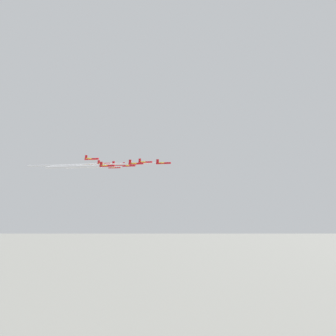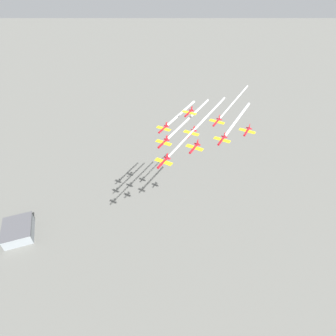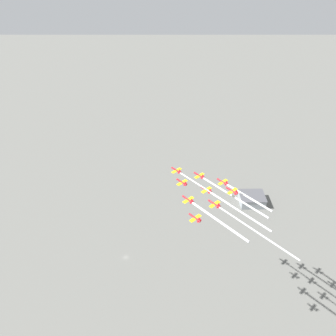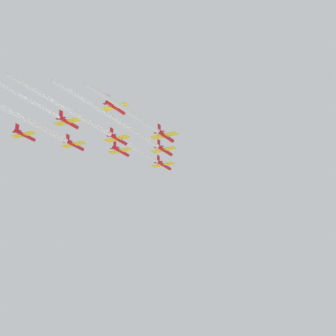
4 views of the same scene
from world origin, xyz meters
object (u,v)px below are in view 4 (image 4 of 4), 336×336
Objects in this scene: jet_6 at (24,135)px; jet_7 at (68,122)px; jet_1 at (120,151)px; jet_4 at (118,139)px; jet_2 at (164,150)px; jet_0 at (163,165)px; jet_3 at (74,145)px; jet_5 at (165,136)px; jet_8 at (115,107)px.

jet_6 is 1.00× the size of jet_7.
jet_4 is (-14.86, 4.99, -2.15)m from jet_1.
jet_0 is at bearing 120.47° from jet_2.
jet_6 is at bearing -120.47° from jet_0.
jet_3 is 1.00× the size of jet_4.
jet_0 is 1.00× the size of jet_5.
jet_6 is at bearing -150.46° from jet_4.
jet_0 is at bearing 59.53° from jet_1.
jet_3 is 1.00× the size of jet_8.
jet_1 reaches higher than jet_0.
jet_8 reaches higher than jet_3.
jet_3 reaches higher than jet_0.
jet_1 reaches higher than jet_5.
jet_5 is 16.50m from jet_8.
jet_7 is at bearing 180.00° from jet_8.
jet_3 is at bearing -120.47° from jet_0.
jet_2 is at bearing 0.00° from jet_1.
jet_6 is at bearing -120.47° from jet_3.
jet_1 is 27.74m from jet_5.
jet_2 is 15.68m from jet_4.
jet_1 is at bearing -120.47° from jet_0.
jet_6 is (-8.56, 46.24, 0.91)m from jet_0.
jet_8 is (-32.57, 25.40, 2.71)m from jet_0.
jet_1 is at bearing 59.53° from jet_6.
jet_7 is 15.93m from jet_8.
jet_2 is at bearing 120.47° from jet_5.
jet_2 is 15.76m from jet_5.
jet_3 is at bearing -180.00° from jet_4.
jet_0 is 27.02m from jet_4.
jet_7 is (-17.71, 20.41, -0.18)m from jet_1.
jet_3 is at bearing 150.46° from jet_8.
jet_1 reaches higher than jet_2.
jet_8 is at bearing -0.00° from jet_6.
jet_3 reaches higher than jet_4.
jet_3 is 15.67m from jet_6.
jet_4 is 15.80m from jet_7.
jet_6 reaches higher than jet_5.
jet_3 is 1.00× the size of jet_6.
jet_6 is 1.00× the size of jet_8.
jet_6 is (21.15, 36.25, 3.35)m from jet_5.
jet_1 is 15.82m from jet_4.
jet_0 is 1.00× the size of jet_2.
jet_5 is at bearing 29.54° from jet_7.
jet_0 is at bearing 59.53° from jet_6.
jet_4 is at bearing -59.53° from jet_1.
jet_1 is at bearing 120.47° from jet_4.
jet_8 reaches higher than jet_4.
jet_7 is (9.15, 25.83, 4.11)m from jet_5.
jet_4 is at bearing -180.00° from jet_5.
jet_2 is 1.00× the size of jet_7.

